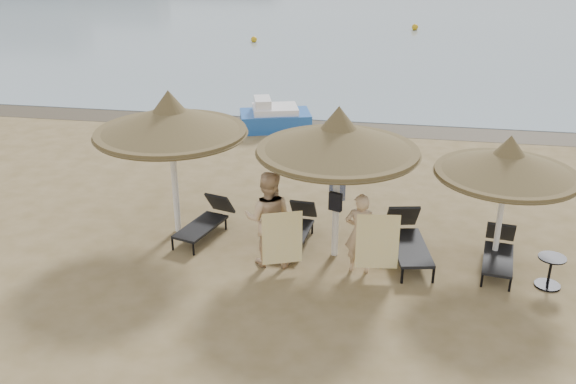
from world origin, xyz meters
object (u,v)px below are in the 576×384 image
at_px(lounger_near_left, 298,226).
at_px(pedal_boat, 274,117).
at_px(side_table, 550,272).
at_px(lounger_near_right, 408,238).
at_px(person_left, 268,211).
at_px(lounger_far_left, 207,220).
at_px(person_right, 360,227).
at_px(palapa_right, 508,163).
at_px(lounger_far_right, 499,251).
at_px(palapa_center, 338,139).
at_px(palapa_left, 170,121).

bearing_deg(lounger_near_left, pedal_boat, 109.11).
distance_m(lounger_near_left, side_table, 5.18).
distance_m(lounger_near_right, person_left, 3.01).
height_order(lounger_far_left, side_table, lounger_far_left).
bearing_deg(person_right, lounger_near_right, -138.34).
bearing_deg(palapa_right, lounger_near_left, 175.10).
bearing_deg(person_left, lounger_far_right, -176.18).
bearing_deg(person_right, side_table, -177.05).
xyz_separation_m(palapa_center, lounger_far_left, (-2.91, 0.46, -2.22)).
relative_size(palapa_center, side_table, 5.15).
xyz_separation_m(person_right, pedal_boat, (-3.40, 8.82, -0.58)).
distance_m(side_table, person_left, 5.56).
distance_m(lounger_far_right, pedal_boat, 10.25).
xyz_separation_m(palapa_right, side_table, (0.92, -0.73, -1.91)).
height_order(palapa_left, person_left, palapa_left).
xyz_separation_m(lounger_far_left, person_left, (1.61, -1.02, 0.81)).
height_order(palapa_right, person_left, palapa_right).
height_order(palapa_left, lounger_near_left, palapa_left).
bearing_deg(palapa_left, lounger_near_left, 0.43).
distance_m(palapa_right, side_table, 2.24).
height_order(lounger_far_right, side_table, lounger_far_right).
bearing_deg(palapa_left, palapa_right, -2.79).
height_order(side_table, pedal_boat, pedal_boat).
relative_size(palapa_center, lounger_far_right, 1.83).
height_order(lounger_near_left, lounger_far_right, lounger_far_right).
bearing_deg(lounger_near_left, palapa_center, -27.10).
bearing_deg(lounger_far_right, lounger_far_left, -174.55).
bearing_deg(palapa_left, lounger_near_right, -3.44).
relative_size(lounger_near_left, pedal_boat, 0.67).
bearing_deg(palapa_center, palapa_right, 3.26).
xyz_separation_m(person_left, person_right, (1.85, 0.00, -0.19)).
height_order(palapa_center, person_right, palapa_center).
relative_size(palapa_right, pedal_boat, 1.09).
height_order(lounger_far_left, person_left, person_left).
height_order(palapa_right, lounger_near_left, palapa_right).
bearing_deg(person_left, lounger_near_right, -168.63).
bearing_deg(palapa_left, person_left, -25.10).
height_order(lounger_near_right, lounger_far_right, lounger_near_right).
height_order(palapa_center, person_left, palapa_center).
relative_size(palapa_center, lounger_near_right, 1.54).
bearing_deg(side_table, lounger_near_right, 164.20).
bearing_deg(person_left, pedal_boat, -84.04).
xyz_separation_m(palapa_center, pedal_boat, (-2.86, 8.26, -2.18)).
xyz_separation_m(lounger_near_left, person_right, (1.42, -1.10, 0.63)).
height_order(side_table, person_right, person_right).
bearing_deg(palapa_center, lounger_far_right, 1.36).
bearing_deg(lounger_near_right, palapa_right, -11.81).
bearing_deg(person_left, lounger_far_left, -36.49).
xyz_separation_m(palapa_left, palapa_center, (3.61, -0.52, -0.02)).
xyz_separation_m(palapa_left, person_right, (4.15, -1.08, -1.62)).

